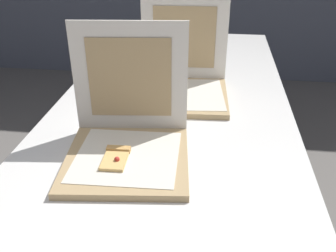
% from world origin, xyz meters
% --- Properties ---
extents(table, '(0.94, 2.47, 0.74)m').
position_xyz_m(table, '(0.00, 0.68, 0.70)').
color(table, silver).
rests_on(table, ground).
extents(pizza_box_front, '(0.41, 0.41, 0.40)m').
position_xyz_m(pizza_box_front, '(-0.09, 0.39, 0.80)').
color(pizza_box_front, tan).
rests_on(pizza_box_front, table).
extents(pizza_box_middle, '(0.39, 0.39, 0.40)m').
position_xyz_m(pizza_box_middle, '(0.03, 0.89, 0.80)').
color(pizza_box_middle, tan).
rests_on(pizza_box_middle, table).
extents(cup_white_far, '(0.06, 0.06, 0.06)m').
position_xyz_m(cup_white_far, '(-0.26, 1.11, 0.77)').
color(cup_white_far, white).
rests_on(cup_white_far, table).
extents(cup_white_mid, '(0.06, 0.06, 0.06)m').
position_xyz_m(cup_white_mid, '(-0.25, 0.71, 0.77)').
color(cup_white_mid, white).
rests_on(cup_white_mid, table).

